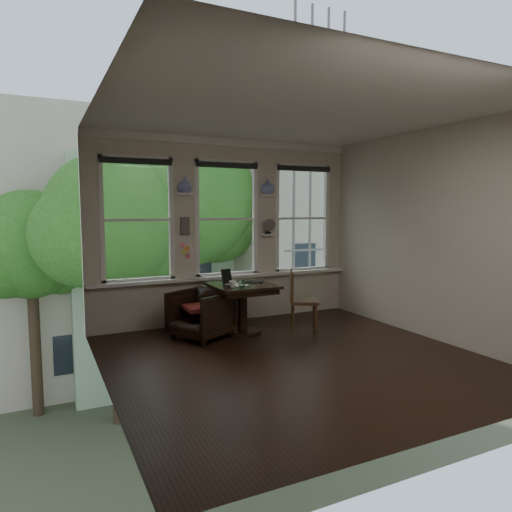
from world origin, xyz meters
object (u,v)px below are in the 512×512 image
side_chair_right (304,301)px  laptop (252,282)px  table (243,309)px  mug (232,284)px  armchair_left (201,314)px

side_chair_right → laptop: side_chair_right is taller
laptop → table: bearing=-125.5°
table → side_chair_right: size_ratio=0.98×
side_chair_right → mug: bearing=115.3°
laptop → mug: mug is taller
armchair_left → side_chair_right: (1.57, -0.27, 0.11)m
mug → table: bearing=38.3°
table → armchair_left: bearing=177.2°
armchair_left → table: bearing=59.0°
side_chair_right → mug: (-1.17, 0.05, 0.34)m
table → laptop: (0.20, 0.08, 0.39)m
table → armchair_left: size_ratio=1.17×
armchair_left → mug: bearing=32.6°
side_chair_right → laptop: size_ratio=2.81×
armchair_left → mug: 0.64m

